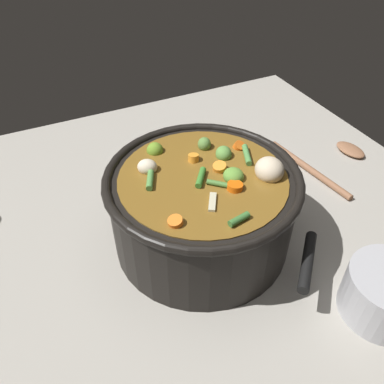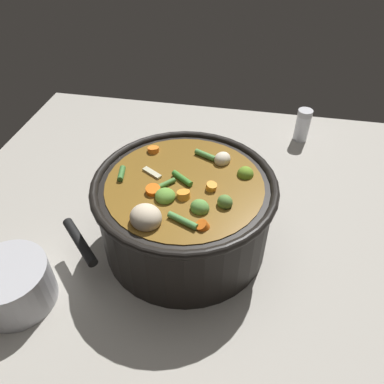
# 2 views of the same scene
# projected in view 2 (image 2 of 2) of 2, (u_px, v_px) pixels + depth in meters

# --- Properties ---
(ground_plane) EXTENTS (1.10, 1.10, 0.00)m
(ground_plane) POSITION_uv_depth(u_px,v_px,m) (186.00, 240.00, 0.76)
(ground_plane) COLOR #9E998E
(cooking_pot) EXTENTS (0.34, 0.34, 0.18)m
(cooking_pot) POSITION_uv_depth(u_px,v_px,m) (185.00, 211.00, 0.71)
(cooking_pot) COLOR black
(cooking_pot) RESTS_ON ground_plane
(salt_shaker) EXTENTS (0.04, 0.04, 0.09)m
(salt_shaker) POSITION_uv_depth(u_px,v_px,m) (303.00, 125.00, 1.01)
(salt_shaker) COLOR silver
(salt_shaker) RESTS_ON ground_plane
(small_saucepan) EXTENTS (0.20, 0.20, 0.08)m
(small_saucepan) POSITION_uv_depth(u_px,v_px,m) (15.00, 284.00, 0.63)
(small_saucepan) COLOR #ADADB2
(small_saucepan) RESTS_ON ground_plane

